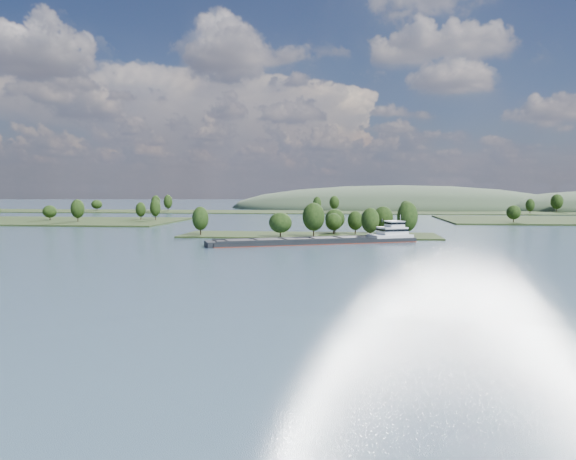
# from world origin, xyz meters

# --- Properties ---
(ground) EXTENTS (1800.00, 1800.00, 0.00)m
(ground) POSITION_xyz_m (0.00, 120.00, 0.00)
(ground) COLOR #36495D
(ground) RESTS_ON ground
(tree_island) EXTENTS (100.00, 31.63, 14.51)m
(tree_island) POSITION_xyz_m (6.77, 178.64, 4.04)
(tree_island) COLOR black
(tree_island) RESTS_ON ground
(back_shoreline) EXTENTS (900.00, 60.00, 15.17)m
(back_shoreline) POSITION_xyz_m (7.22, 399.83, 0.67)
(back_shoreline) COLOR black
(back_shoreline) RESTS_ON ground
(hill_west) EXTENTS (320.00, 160.00, 44.00)m
(hill_west) POSITION_xyz_m (60.00, 500.00, 0.00)
(hill_west) COLOR #354730
(hill_west) RESTS_ON ground
(cargo_barge) EXTENTS (70.75, 37.19, 9.93)m
(cargo_barge) POSITION_xyz_m (8.76, 151.70, 1.25)
(cargo_barge) COLOR black
(cargo_barge) RESTS_ON ground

